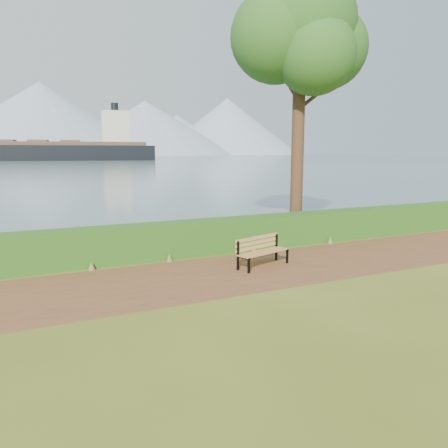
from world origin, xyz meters
TOP-DOWN VIEW (x-y plane):
  - ground at (0.00, 0.00)m, footprint 140.00×140.00m
  - path at (0.00, 0.30)m, footprint 40.00×3.40m
  - hedge at (0.00, 2.60)m, footprint 32.00×0.85m
  - water at (0.00, 260.00)m, footprint 700.00×510.00m
  - mountains at (-9.17, 406.05)m, footprint 585.00×190.00m
  - bench at (0.95, 0.53)m, footprint 1.67×0.91m
  - tree at (4.29, 3.76)m, footprint 4.91×4.15m
  - cargo_ship at (8.36, 152.71)m, footprint 73.23×22.93m

SIDE VIEW (x-z plane):
  - ground at x=0.00m, z-range 0.00..0.00m
  - path at x=0.00m, z-range 0.00..0.01m
  - water at x=0.00m, z-range 0.00..0.01m
  - bench at x=0.95m, z-range 0.06..0.86m
  - hedge at x=0.00m, z-range 0.00..1.00m
  - cargo_ship at x=8.36m, z-range -7.71..14.25m
  - tree at x=4.29m, z-range 2.30..11.76m
  - mountains at x=-9.17m, z-range -7.30..62.70m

